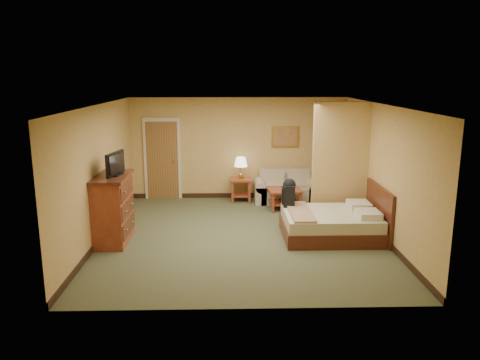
{
  "coord_description": "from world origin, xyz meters",
  "views": [
    {
      "loc": [
        -0.27,
        -8.9,
        3.16
      ],
      "look_at": [
        -0.02,
        0.6,
        1.01
      ],
      "focal_mm": 35.0,
      "sensor_mm": 36.0,
      "label": 1
    }
  ],
  "objects_px": {
    "coffee_table": "(284,194)",
    "dresser": "(113,209)",
    "bed": "(334,223)",
    "loveseat": "(286,191)"
  },
  "relations": [
    {
      "from": "coffee_table",
      "to": "dresser",
      "type": "xyz_separation_m",
      "value": [
        -3.54,
        -2.2,
        0.31
      ]
    },
    {
      "from": "coffee_table",
      "to": "dresser",
      "type": "relative_size",
      "value": 0.65
    },
    {
      "from": "loveseat",
      "to": "coffee_table",
      "type": "height_order",
      "value": "loveseat"
    },
    {
      "from": "loveseat",
      "to": "dresser",
      "type": "xyz_separation_m",
      "value": [
        -3.68,
        -2.83,
        0.4
      ]
    },
    {
      "from": "coffee_table",
      "to": "bed",
      "type": "xyz_separation_m",
      "value": [
        0.76,
        -2.05,
        -0.07
      ]
    },
    {
      "from": "coffee_table",
      "to": "bed",
      "type": "height_order",
      "value": "bed"
    },
    {
      "from": "bed",
      "to": "dresser",
      "type": "bearing_deg",
      "value": -177.94
    },
    {
      "from": "dresser",
      "to": "bed",
      "type": "xyz_separation_m",
      "value": [
        4.3,
        0.15,
        -0.38
      ]
    },
    {
      "from": "coffee_table",
      "to": "loveseat",
      "type": "bearing_deg",
      "value": 77.37
    },
    {
      "from": "dresser",
      "to": "bed",
      "type": "distance_m",
      "value": 4.32
    }
  ]
}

